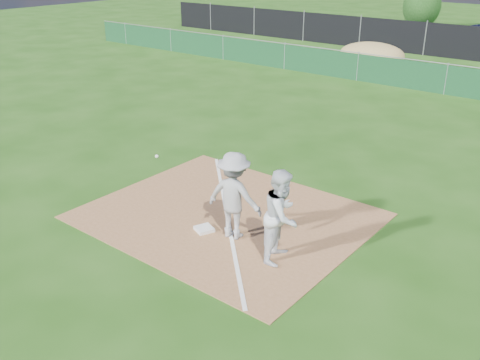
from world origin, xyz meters
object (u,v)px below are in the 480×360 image
Objects in this scene: first_base at (204,229)px; tree_left at (422,6)px; runner at (282,216)px; play_at_first at (234,196)px; car_left at (421,32)px.

tree_left is (-8.23, 32.72, 1.59)m from first_base.
runner is 34.11m from tree_left.
play_at_first is at bearing -74.72° from tree_left.
first_base is 2.09m from runner.
car_left is 1.22× the size of tree_left.
car_left is 6.70m from tree_left.
play_at_first reaches higher than first_base.
first_base is at bearing -75.89° from tree_left.
car_left is at bearing 1.81° from runner.
first_base is at bearing 80.36° from runner.
tree_left is (-8.87, 32.49, 0.70)m from play_at_first.
tree_left is at bearing 104.11° from first_base.
runner is at bearing -72.74° from tree_left.
tree_left is (-2.51, 6.14, 0.97)m from car_left.
runner reaches higher than car_left.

